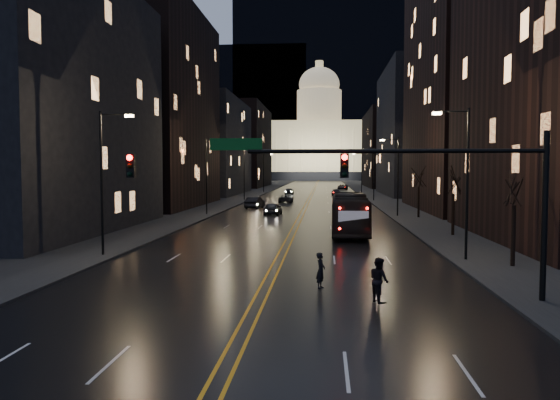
% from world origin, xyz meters
% --- Properties ---
extents(ground, '(900.00, 900.00, 0.00)m').
position_xyz_m(ground, '(0.00, 0.00, 0.00)').
color(ground, black).
rests_on(ground, ground).
extents(road, '(20.00, 320.00, 0.02)m').
position_xyz_m(road, '(0.00, 130.00, 0.01)').
color(road, black).
rests_on(road, ground).
extents(sidewalk_left, '(8.00, 320.00, 0.16)m').
position_xyz_m(sidewalk_left, '(-14.00, 130.00, 0.08)').
color(sidewalk_left, black).
rests_on(sidewalk_left, ground).
extents(sidewalk_right, '(8.00, 320.00, 0.16)m').
position_xyz_m(sidewalk_right, '(14.00, 130.00, 0.08)').
color(sidewalk_right, black).
rests_on(sidewalk_right, ground).
extents(center_line, '(0.62, 320.00, 0.01)m').
position_xyz_m(center_line, '(0.00, 130.00, 0.03)').
color(center_line, orange).
rests_on(center_line, road).
extents(building_left_near, '(12.00, 28.00, 22.00)m').
position_xyz_m(building_left_near, '(-21.00, 22.00, 11.00)').
color(building_left_near, black).
rests_on(building_left_near, ground).
extents(building_left_mid, '(12.00, 30.00, 28.00)m').
position_xyz_m(building_left_mid, '(-21.00, 54.00, 14.00)').
color(building_left_mid, black).
rests_on(building_left_mid, ground).
extents(building_left_far, '(12.00, 34.00, 20.00)m').
position_xyz_m(building_left_far, '(-21.00, 92.00, 10.00)').
color(building_left_far, black).
rests_on(building_left_far, ground).
extents(building_left_dist, '(12.00, 40.00, 24.00)m').
position_xyz_m(building_left_dist, '(-21.00, 140.00, 12.00)').
color(building_left_dist, black).
rests_on(building_left_dist, ground).
extents(building_right_tall, '(12.00, 30.00, 38.00)m').
position_xyz_m(building_right_tall, '(21.00, 50.00, 19.00)').
color(building_right_tall, black).
rests_on(building_right_tall, ground).
extents(building_right_mid, '(12.00, 34.00, 26.00)m').
position_xyz_m(building_right_mid, '(21.00, 92.00, 13.00)').
color(building_right_mid, black).
rests_on(building_right_mid, ground).
extents(building_right_dist, '(12.00, 40.00, 22.00)m').
position_xyz_m(building_right_dist, '(21.00, 140.00, 11.00)').
color(building_right_dist, black).
rests_on(building_right_dist, ground).
extents(mountain_ridge, '(520.00, 60.00, 130.00)m').
position_xyz_m(mountain_ridge, '(40.00, 380.00, 65.00)').
color(mountain_ridge, black).
rests_on(mountain_ridge, ground).
extents(capitol, '(90.00, 50.00, 58.50)m').
position_xyz_m(capitol, '(0.00, 250.00, 17.15)').
color(capitol, black).
rests_on(capitol, ground).
extents(traffic_signal, '(17.29, 0.45, 7.00)m').
position_xyz_m(traffic_signal, '(5.91, -0.00, 5.10)').
color(traffic_signal, black).
rests_on(traffic_signal, ground).
extents(streetlamp_right_near, '(2.13, 0.25, 9.00)m').
position_xyz_m(streetlamp_right_near, '(10.81, 10.00, 5.08)').
color(streetlamp_right_near, black).
rests_on(streetlamp_right_near, ground).
extents(streetlamp_left_near, '(2.13, 0.25, 9.00)m').
position_xyz_m(streetlamp_left_near, '(-10.81, 10.00, 5.08)').
color(streetlamp_left_near, black).
rests_on(streetlamp_left_near, ground).
extents(streetlamp_right_mid, '(2.13, 0.25, 9.00)m').
position_xyz_m(streetlamp_right_mid, '(10.81, 40.00, 5.08)').
color(streetlamp_right_mid, black).
rests_on(streetlamp_right_mid, ground).
extents(streetlamp_left_mid, '(2.13, 0.25, 9.00)m').
position_xyz_m(streetlamp_left_mid, '(-10.81, 40.00, 5.08)').
color(streetlamp_left_mid, black).
rests_on(streetlamp_left_mid, ground).
extents(streetlamp_right_far, '(2.13, 0.25, 9.00)m').
position_xyz_m(streetlamp_right_far, '(10.81, 70.00, 5.08)').
color(streetlamp_right_far, black).
rests_on(streetlamp_right_far, ground).
extents(streetlamp_left_far, '(2.13, 0.25, 9.00)m').
position_xyz_m(streetlamp_left_far, '(-10.81, 70.00, 5.08)').
color(streetlamp_left_far, black).
rests_on(streetlamp_left_far, ground).
extents(streetlamp_right_dist, '(2.13, 0.25, 9.00)m').
position_xyz_m(streetlamp_right_dist, '(10.81, 100.00, 5.08)').
color(streetlamp_right_dist, black).
rests_on(streetlamp_right_dist, ground).
extents(streetlamp_left_dist, '(2.13, 0.25, 9.00)m').
position_xyz_m(streetlamp_left_dist, '(-10.81, 100.00, 5.08)').
color(streetlamp_left_dist, black).
rests_on(streetlamp_left_dist, ground).
extents(tree_right_near, '(2.40, 2.40, 6.65)m').
position_xyz_m(tree_right_near, '(13.00, 8.00, 4.53)').
color(tree_right_near, black).
rests_on(tree_right_near, ground).
extents(tree_right_mid, '(2.40, 2.40, 6.65)m').
position_xyz_m(tree_right_mid, '(13.00, 22.00, 4.53)').
color(tree_right_mid, black).
rests_on(tree_right_mid, ground).
extents(tree_right_far, '(2.40, 2.40, 6.65)m').
position_xyz_m(tree_right_far, '(13.00, 38.00, 4.53)').
color(tree_right_far, black).
rests_on(tree_right_far, ground).
extents(bus, '(3.13, 12.40, 3.44)m').
position_xyz_m(bus, '(4.82, 23.40, 1.72)').
color(bus, black).
rests_on(bus, ground).
extents(oncoming_car_a, '(2.09, 4.56, 1.51)m').
position_xyz_m(oncoming_car_a, '(-3.36, 41.39, 0.76)').
color(oncoming_car_a, black).
rests_on(oncoming_car_a, ground).
extents(oncoming_car_b, '(2.33, 5.02, 1.59)m').
position_xyz_m(oncoming_car_b, '(-6.81, 51.52, 0.80)').
color(oncoming_car_b, black).
rests_on(oncoming_car_b, ground).
extents(oncoming_car_c, '(2.23, 4.64, 1.28)m').
position_xyz_m(oncoming_car_c, '(-3.50, 65.51, 0.64)').
color(oncoming_car_c, black).
rests_on(oncoming_car_c, ground).
extents(oncoming_car_d, '(1.93, 4.56, 1.31)m').
position_xyz_m(oncoming_car_d, '(-4.72, 92.62, 0.66)').
color(oncoming_car_d, black).
rests_on(oncoming_car_d, ground).
extents(receding_car_a, '(1.54, 4.26, 1.40)m').
position_xyz_m(receding_car_a, '(4.80, 38.92, 0.70)').
color(receding_car_a, black).
rests_on(receding_car_a, ground).
extents(receding_car_b, '(2.20, 4.67, 1.54)m').
position_xyz_m(receding_car_b, '(5.60, 54.32, 0.77)').
color(receding_car_b, black).
rests_on(receding_car_b, ground).
extents(receding_car_c, '(1.87, 4.46, 1.29)m').
position_xyz_m(receding_car_c, '(5.05, 88.67, 0.64)').
color(receding_car_c, black).
rests_on(receding_car_c, ground).
extents(receding_car_d, '(2.95, 5.51, 1.47)m').
position_xyz_m(receding_car_d, '(7.46, 119.15, 0.74)').
color(receding_car_d, black).
rests_on(receding_car_d, ground).
extents(pedestrian_a, '(0.54, 0.69, 1.66)m').
position_xyz_m(pedestrian_a, '(2.53, 2.16, 0.83)').
color(pedestrian_a, black).
rests_on(pedestrian_a, ground).
extents(pedestrian_b, '(0.84, 1.03, 1.86)m').
position_xyz_m(pedestrian_b, '(4.94, -0.20, 0.93)').
color(pedestrian_b, black).
rests_on(pedestrian_b, ground).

